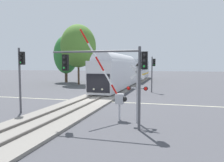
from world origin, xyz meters
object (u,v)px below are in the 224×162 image
(commuter_train, at_px, (130,70))
(pine_left_background, at_px, (66,55))
(traffic_signal_median, at_px, (21,70))
(traffic_signal_far_side, at_px, (153,68))
(oak_behind_train, at_px, (78,46))
(crossing_signal_mast, at_px, (137,87))
(traffic_signal_near_right, at_px, (111,67))
(crossing_gate_near, at_px, (115,90))

(commuter_train, xyz_separation_m, pine_left_background, (-13.94, -0.18, 3.14))
(commuter_train, distance_m, pine_left_background, 14.29)
(commuter_train, distance_m, traffic_signal_median, 28.79)
(traffic_signal_far_side, bearing_deg, pine_left_background, 146.85)
(pine_left_background, bearing_deg, oak_behind_train, -41.28)
(commuter_train, relative_size, crossing_signal_mast, 10.94)
(oak_behind_train, bearing_deg, pine_left_background, 138.72)
(traffic_signal_median, height_order, traffic_signal_near_right, traffic_signal_median)
(commuter_train, bearing_deg, oak_behind_train, -154.45)
(traffic_signal_far_side, xyz_separation_m, traffic_signal_near_right, (-1.05, -17.70, 0.37))
(crossing_gate_near, bearing_deg, commuter_train, 98.45)
(commuter_train, distance_m, crossing_signal_mast, 29.73)
(oak_behind_train, bearing_deg, traffic_signal_near_right, -62.45)
(crossing_signal_mast, xyz_separation_m, traffic_signal_median, (-9.12, 0.54, 1.03))
(pine_left_background, bearing_deg, traffic_signal_median, -69.36)
(commuter_train, height_order, pine_left_background, pine_left_background)
(crossing_gate_near, relative_size, crossing_signal_mast, 1.62)
(commuter_train, relative_size, pine_left_background, 4.26)
(traffic_signal_far_side, height_order, traffic_signal_near_right, traffic_signal_far_side)
(oak_behind_train, bearing_deg, crossing_gate_near, -61.03)
(crossing_gate_near, xyz_separation_m, traffic_signal_near_right, (0.29, -2.03, 1.60))
(crossing_signal_mast, height_order, oak_behind_train, oak_behind_train)
(pine_left_background, bearing_deg, commuter_train, 0.75)
(commuter_train, height_order, traffic_signal_near_right, commuter_train)
(traffic_signal_near_right, relative_size, oak_behind_train, 0.52)
(traffic_signal_near_right, bearing_deg, oak_behind_train, 117.55)
(traffic_signal_far_side, bearing_deg, oak_behind_train, 149.87)
(crossing_gate_near, bearing_deg, pine_left_background, 122.62)
(traffic_signal_far_side, distance_m, oak_behind_train, 17.52)
(traffic_signal_far_side, relative_size, traffic_signal_near_right, 0.83)
(crossing_gate_near, xyz_separation_m, pine_left_background, (-18.19, 28.42, 3.88))
(crossing_signal_mast, distance_m, oak_behind_train, 29.39)
(commuter_train, relative_size, traffic_signal_near_right, 7.24)
(traffic_signal_near_right, bearing_deg, traffic_signal_median, 165.32)
(crossing_gate_near, distance_m, pine_left_background, 33.96)
(traffic_signal_far_side, height_order, oak_behind_train, oak_behind_train)
(traffic_signal_near_right, height_order, oak_behind_train, oak_behind_train)
(commuter_train, height_order, traffic_signal_median, commuter_train)
(traffic_signal_near_right, distance_m, oak_behind_train, 29.84)
(traffic_signal_far_side, xyz_separation_m, oak_behind_train, (-14.74, 8.56, 4.04))
(crossing_signal_mast, xyz_separation_m, traffic_signal_near_right, (-1.35, -1.49, 1.27))
(traffic_signal_median, bearing_deg, crossing_signal_mast, -3.41)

